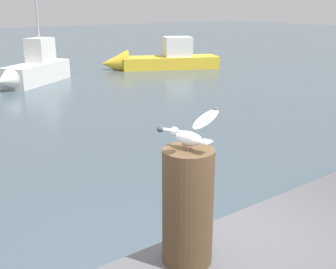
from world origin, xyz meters
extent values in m
cylinder|color=#4C3823|center=(-0.18, -0.32, 1.67)|extent=(0.39, 0.39, 0.92)
cylinder|color=tan|center=(-0.16, -0.33, 2.15)|extent=(0.01, 0.01, 0.04)
cylinder|color=tan|center=(-0.20, -0.34, 2.15)|extent=(0.01, 0.01, 0.04)
ellipsoid|color=white|center=(-0.18, -0.32, 2.22)|extent=(0.14, 0.24, 0.10)
sphere|color=white|center=(-0.21, -0.19, 2.24)|extent=(0.06, 0.06, 0.06)
cone|color=yellow|center=(-0.23, -0.14, 2.24)|extent=(0.03, 0.05, 0.02)
cube|color=white|center=(-0.15, -0.46, 2.22)|extent=(0.09, 0.09, 0.01)
ellipsoid|color=white|center=(0.01, -0.29, 2.32)|extent=(0.31, 0.19, 0.11)
sphere|color=#323232|center=(0.14, -0.25, 2.36)|extent=(0.04, 0.04, 0.04)
ellipsoid|color=white|center=(-0.37, -0.38, 2.32)|extent=(0.31, 0.19, 0.11)
sphere|color=#323232|center=(-0.50, -0.41, 2.36)|extent=(0.04, 0.04, 0.04)
cube|color=silver|center=(3.91, 14.55, 0.41)|extent=(3.38, 2.86, 0.82)
cone|color=silver|center=(2.32, 13.40, 0.45)|extent=(1.36, 1.36, 0.97)
cube|color=white|center=(4.19, 14.74, 1.32)|extent=(1.34, 1.29, 1.00)
cylinder|color=#A5A5A8|center=(4.19, 14.74, 3.11)|extent=(0.08, 0.08, 2.59)
cube|color=yellow|center=(10.86, 14.61, 0.30)|extent=(5.06, 3.37, 0.59)
cone|color=yellow|center=(8.31, 15.78, 0.33)|extent=(1.76, 1.76, 1.33)
cube|color=white|center=(11.22, 14.45, 1.09)|extent=(1.72, 1.62, 0.98)
camera|label=1|loc=(-1.98, -2.49, 3.13)|focal=44.26mm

